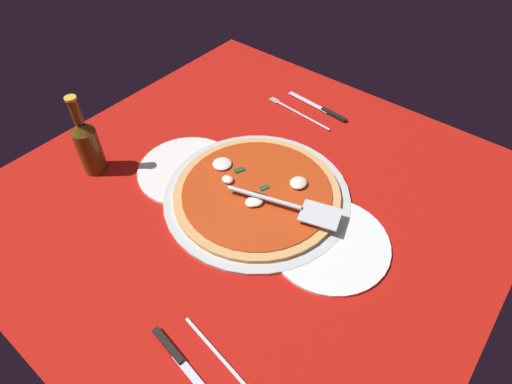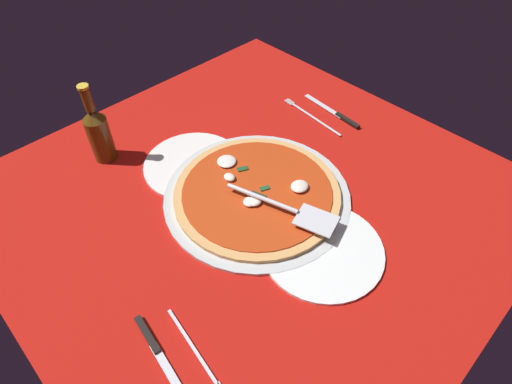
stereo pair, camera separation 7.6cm
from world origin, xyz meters
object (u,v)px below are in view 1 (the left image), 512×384
pizza (256,193)px  pizza_server (291,206)px  dinner_plate_left (188,170)px  beer_bottle (88,145)px  place_setting_far (310,112)px  dinner_plate_right (329,243)px  place_setting_near (201,362)px

pizza → pizza_server: 9.98cm
dinner_plate_left → beer_bottle: bearing=-142.7°
dinner_plate_left → place_setting_far: bearing=75.9°
place_setting_far → pizza_server: bearing=122.5°
place_setting_far → beer_bottle: beer_bottle is taller
dinner_plate_right → pizza: size_ratio=0.66×
pizza → beer_bottle: beer_bottle is taller
place_setting_near → pizza: bearing=123.2°
dinner_plate_right → pizza: pizza is taller
dinner_plate_right → beer_bottle: bearing=-163.8°
pizza → dinner_plate_right: bearing=-2.2°
dinner_plate_left → pizza: bearing=11.1°
dinner_plate_left → place_setting_near: bearing=-42.0°
pizza → pizza_server: pizza_server is taller
beer_bottle → pizza: bearing=25.4°
dinner_plate_left → pizza: (18.81, 3.70, 1.27)cm
dinner_plate_left → place_setting_near: size_ratio=1.12×
pizza → beer_bottle: bearing=-154.6°
dinner_plate_right → pizza: (-20.59, 0.78, 1.27)cm
beer_bottle → dinner_plate_right: bearing=16.2°
place_setting_near → dinner_plate_left: bearing=146.0°
place_setting_near → place_setting_far: (-25.72, 71.84, -0.01)cm
dinner_plate_right → pizza: 20.64cm
dinner_plate_right → place_setting_near: place_setting_near is taller
place_setting_near → beer_bottle: (-53.85, 18.28, 7.78)cm
beer_bottle → place_setting_far: bearing=62.3°
dinner_plate_right → pizza_server: size_ratio=1.00×
place_setting_far → beer_bottle: (-28.13, -53.56, 7.79)cm
dinner_plate_left → pizza_server: pizza_server is taller
pizza_server → beer_bottle: beer_bottle is taller
pizza → place_setting_near: 39.63cm
dinner_plate_left → place_setting_near: (35.69, -32.13, -0.14)cm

